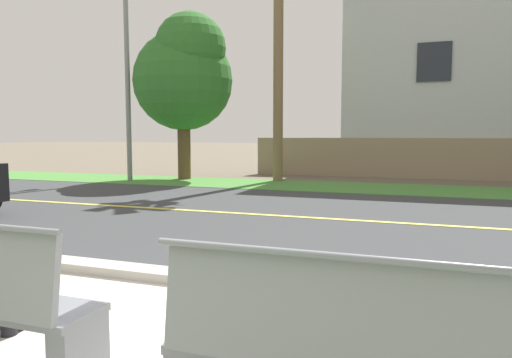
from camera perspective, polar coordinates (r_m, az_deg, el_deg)
ground_plane at (r=10.12m, az=10.55°, el=-3.37°), size 140.00×140.00×0.00m
curb_edge at (r=4.75m, az=-0.58°, el=-12.66°), size 44.00×0.30×0.11m
street_asphalt at (r=8.66m, az=8.98°, el=-4.79°), size 52.00×8.00×0.01m
road_centre_line at (r=8.66m, az=8.98°, el=-4.76°), size 48.00×0.14×0.01m
far_verge_grass at (r=13.81m, az=13.02°, el=-1.05°), size 48.00×2.80×0.02m
streetlamp at (r=16.43m, az=-14.83°, el=13.56°), size 0.24×2.10×6.81m
shade_tree_far_left at (r=16.28m, az=-8.55°, el=12.49°), size 3.32×3.32×5.48m
garden_wall at (r=17.27m, az=21.23°, el=2.29°), size 13.00×0.36×1.40m
house_across_street at (r=20.76m, az=27.63°, el=11.45°), size 12.14×6.91×7.78m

